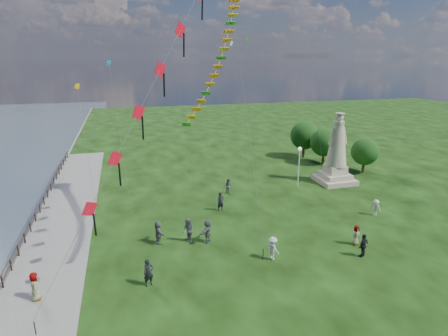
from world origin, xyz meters
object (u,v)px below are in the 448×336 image
object	(u,v)px
person_2	(273,248)
person_0	(149,273)
person_1	(188,231)
person_3	(363,245)
person_4	(356,235)
person_8	(376,208)
person_10	(35,288)
lamppost	(299,158)
person_5	(158,232)
person_6	(221,202)
person_11	(207,231)
statue	(336,157)
person_7	(228,186)

from	to	relation	value
person_2	person_0	bearing A→B (deg)	68.08
person_1	person_3	bearing A→B (deg)	44.18
person_0	person_4	size ratio (longest dim) A/B	1.17
person_8	person_10	xyz separation A→B (m)	(-27.14, -5.48, 0.13)
lamppost	person_8	world-z (taller)	lamppost
person_5	person_10	size ratio (longest dim) A/B	1.04
person_6	person_11	xyz separation A→B (m)	(-2.55, -5.69, 0.05)
person_1	person_2	xyz separation A→B (m)	(5.33, -4.06, -0.11)
person_2	person_1	bearing A→B (deg)	24.61
person_2	person_6	xyz separation A→B (m)	(-1.35, 9.39, 0.04)
person_11	lamppost	bearing A→B (deg)	164.16
statue	person_5	bearing A→B (deg)	-155.55
person_2	person_3	bearing A→B (deg)	-130.17
person_7	lamppost	bearing A→B (deg)	-132.07
person_7	person_8	world-z (taller)	person_7
lamppost	person_11	world-z (taller)	lamppost
person_3	person_10	size ratio (longest dim) A/B	1.00
person_6	person_11	bearing A→B (deg)	-123.11
person_3	person_4	bearing A→B (deg)	-132.16
statue	person_2	world-z (taller)	statue
person_1	person_11	size ratio (longest dim) A/B	1.02
lamppost	person_10	xyz separation A→B (m)	(-23.95, -14.70, -2.33)
person_1	person_8	world-z (taller)	person_1
person_1	person_11	distance (m)	1.47
person_4	person_8	size ratio (longest dim) A/B	1.04
person_7	person_6	bearing A→B (deg)	112.42
person_10	person_2	bearing A→B (deg)	-94.62
person_4	person_5	bearing A→B (deg)	143.85
person_5	person_7	bearing A→B (deg)	-51.46
lamppost	person_8	bearing A→B (deg)	-70.90
person_1	person_5	world-z (taller)	person_1
person_7	person_8	bearing A→B (deg)	-171.98
person_8	person_11	size ratio (longest dim) A/B	0.80
person_6	person_10	world-z (taller)	person_6
person_5	person_11	world-z (taller)	person_11
person_1	person_5	bearing A→B (deg)	-122.83
person_1	person_4	size ratio (longest dim) A/B	1.23
person_2	person_6	size ratio (longest dim) A/B	0.96
lamppost	person_5	size ratio (longest dim) A/B	2.41
statue	person_6	world-z (taller)	statue
lamppost	person_7	bearing A→B (deg)	-178.67
person_2	person_5	size ratio (longest dim) A/B	0.93
person_3	person_6	world-z (taller)	person_6
person_8	person_3	bearing A→B (deg)	-72.65
person_8	statue	bearing A→B (deg)	140.94
person_2	person_10	world-z (taller)	person_10
statue	person_6	distance (m)	15.49
person_3	person_8	distance (m)	8.19
person_6	person_7	size ratio (longest dim) A/B	1.10
lamppost	person_4	world-z (taller)	lamppost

